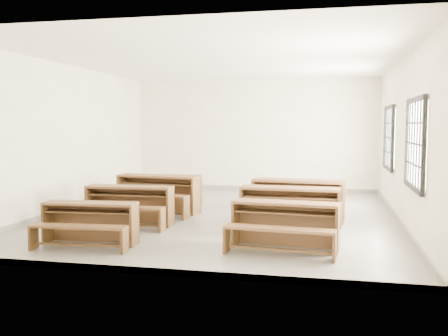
% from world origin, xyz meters
% --- Properties ---
extents(room, '(8.50, 8.50, 3.20)m').
position_xyz_m(room, '(0.09, 0.00, 2.14)').
color(room, slate).
rests_on(room, ground).
extents(desk_set_0, '(1.54, 0.87, 0.67)m').
position_xyz_m(desk_set_0, '(-1.56, -2.91, 0.39)').
color(desk_set_0, brown).
rests_on(desk_set_0, ground).
extents(desk_set_1, '(1.67, 0.89, 0.74)m').
position_xyz_m(desk_set_1, '(-1.55, -1.35, 0.43)').
color(desk_set_1, brown).
rests_on(desk_set_1, ground).
extents(desk_set_2, '(1.90, 1.14, 0.81)m').
position_xyz_m(desk_set_2, '(-1.48, 0.03, 0.47)').
color(desk_set_2, brown).
rests_on(desk_set_2, ground).
extents(desk_set_3, '(1.55, 0.85, 0.68)m').
position_xyz_m(desk_set_3, '(-1.63, 1.33, 0.40)').
color(desk_set_3, brown).
rests_on(desk_set_3, ground).
extents(desk_set_4, '(1.68, 0.98, 0.73)m').
position_xyz_m(desk_set_4, '(1.49, -2.58, 0.42)').
color(desk_set_4, brown).
rests_on(desk_set_4, ground).
extents(desk_set_5, '(1.78, 0.95, 0.79)m').
position_xyz_m(desk_set_5, '(1.46, -1.30, 0.46)').
color(desk_set_5, brown).
rests_on(desk_set_5, ground).
extents(desk_set_6, '(1.89, 1.11, 0.81)m').
position_xyz_m(desk_set_6, '(1.53, -0.24, 0.47)').
color(desk_set_6, brown).
rests_on(desk_set_6, ground).
extents(desk_set_7, '(1.48, 0.84, 0.64)m').
position_xyz_m(desk_set_7, '(1.49, 1.26, 0.38)').
color(desk_set_7, brown).
rests_on(desk_set_7, ground).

